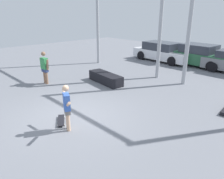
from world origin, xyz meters
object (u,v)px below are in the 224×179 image
(parked_car_white, at_px, (163,52))
(grind_box, at_px, (106,78))
(bystander, at_px, (45,67))
(skateboarder, at_px, (67,106))
(skateboard, at_px, (61,120))
(parked_car_green, at_px, (200,56))

(parked_car_white, bearing_deg, grind_box, -77.72)
(bystander, bearing_deg, parked_car_white, -98.43)
(parked_car_white, distance_m, bystander, 9.15)
(skateboarder, height_order, grind_box, skateboarder)
(skateboard, distance_m, grind_box, 4.55)
(skateboard, height_order, parked_car_green, parked_car_green)
(parked_car_green, bearing_deg, skateboard, -84.22)
(skateboarder, relative_size, skateboard, 1.81)
(skateboard, xyz_separation_m, bystander, (-4.21, 1.65, 0.84))
(skateboarder, height_order, parked_car_green, skateboarder)
(bystander, bearing_deg, grind_box, -133.66)
(parked_car_white, bearing_deg, skateboard, -70.00)
(skateboard, relative_size, parked_car_green, 0.20)
(skateboarder, bearing_deg, skateboard, -164.78)
(parked_car_white, bearing_deg, skateboarder, -67.27)
(bystander, bearing_deg, skateboard, 155.66)
(skateboarder, xyz_separation_m, grind_box, (-2.80, 4.08, -0.58))
(skateboarder, xyz_separation_m, skateboard, (-0.60, 0.09, -0.76))
(skateboard, relative_size, bystander, 0.49)
(parked_car_green, bearing_deg, bystander, -107.98)
(skateboarder, bearing_deg, bystander, -175.94)
(skateboarder, distance_m, grind_box, 4.98)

